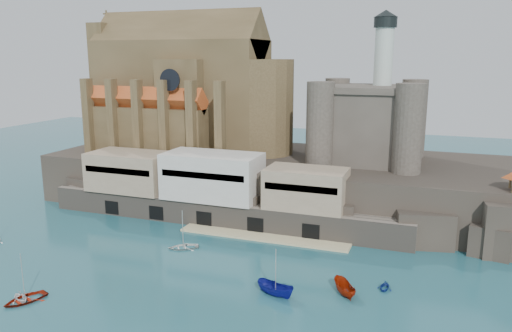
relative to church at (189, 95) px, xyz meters
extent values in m
plane|color=#1A4D58|center=(24.13, -41.85, -22.13)|extent=(300.00, 300.00, 0.00)
cube|color=black|center=(24.13, -1.85, -17.13)|extent=(100.00, 34.00, 10.00)
cube|color=black|center=(-13.87, -18.35, -19.13)|extent=(9.00, 5.00, 6.00)
cube|color=black|center=(2.13, -18.35, -19.13)|extent=(9.00, 5.00, 6.00)
cube|color=black|center=(19.13, -18.35, -19.13)|extent=(9.00, 5.00, 6.00)
cube|color=black|center=(36.13, -18.35, -19.13)|extent=(9.00, 5.00, 6.00)
cube|color=black|center=(52.13, -18.35, -19.13)|extent=(9.00, 5.00, 6.00)
cube|color=#6E6358|center=(16.13, -19.35, -19.88)|extent=(70.00, 6.00, 4.50)
cube|color=#C6B684|center=(26.13, -23.85, -21.98)|extent=(30.00, 4.00, 0.40)
cube|color=black|center=(-5.87, -22.25, -20.53)|extent=(3.00, 0.40, 2.60)
cube|color=black|center=(4.13, -22.25, -20.53)|extent=(3.00, 0.40, 2.60)
cube|color=black|center=(14.13, -22.25, -20.53)|extent=(3.00, 0.40, 2.60)
cube|color=black|center=(24.13, -22.25, -20.53)|extent=(3.00, 0.40, 2.60)
cube|color=black|center=(34.13, -22.25, -20.53)|extent=(3.00, 0.40, 2.60)
cube|color=gray|center=(-3.87, -18.35, -13.88)|extent=(16.00, 9.00, 7.50)
cube|color=beige|center=(14.13, -18.35, -13.38)|extent=(18.00, 9.00, 8.50)
cube|color=gray|center=(32.13, -18.35, -14.13)|extent=(14.00, 8.00, 7.00)
cube|color=#4B3C23|center=(-1.87, 0.15, -0.13)|extent=(38.00, 14.00, 24.00)
cube|color=#4B3C23|center=(-1.87, 0.15, 11.87)|extent=(38.00, 13.01, 13.01)
cylinder|color=#4B3C23|center=(17.13, 0.15, -2.13)|extent=(14.00, 14.00, 20.00)
cube|color=#4B3C23|center=(2.13, 0.15, -2.13)|extent=(10.00, 20.00, 20.00)
cube|color=#4B3C23|center=(-5.87, -9.35, -7.13)|extent=(28.00, 5.00, 10.00)
cube|color=#4B3C23|center=(-5.87, 9.65, -7.13)|extent=(28.00, 5.00, 10.00)
cube|color=#AF471E|center=(-5.87, -9.35, -0.53)|extent=(28.00, 5.66, 5.66)
cube|color=#AF471E|center=(-5.87, 9.65, -0.53)|extent=(28.00, 5.66, 5.66)
cube|color=#4B3C23|center=(-20.87, 0.15, 1.87)|extent=(4.00, 10.00, 28.00)
cylinder|color=black|center=(2.13, -11.90, 3.87)|extent=(4.40, 0.30, 4.40)
cube|color=#4B3C23|center=(-17.87, -12.35, -4.13)|extent=(1.60, 2.20, 16.00)
cube|color=#4B3C23|center=(-11.67, -12.35, -4.13)|extent=(1.60, 2.20, 16.00)
cube|color=#4B3C23|center=(-5.47, -12.35, -4.13)|extent=(1.60, 2.20, 16.00)
cube|color=#4B3C23|center=(0.73, -12.35, -4.13)|extent=(1.60, 2.20, 16.00)
cube|color=#4B3C23|center=(6.93, -12.35, -4.13)|extent=(1.60, 2.20, 16.00)
cube|color=#4B3C23|center=(13.13, -12.35, -4.13)|extent=(1.60, 2.20, 16.00)
cube|color=#423C34|center=(40.13, -0.85, -5.13)|extent=(16.00, 16.00, 14.00)
cube|color=#423C34|center=(40.13, -0.85, 2.27)|extent=(17.00, 17.00, 1.20)
cylinder|color=#423C34|center=(32.13, -8.85, -4.13)|extent=(5.20, 5.20, 16.00)
cylinder|color=#423C34|center=(48.13, -8.85, -4.13)|extent=(5.20, 5.20, 16.00)
cylinder|color=#423C34|center=(32.13, 7.15, -4.13)|extent=(5.20, 5.20, 16.00)
cylinder|color=#423C34|center=(48.13, 7.15, -4.13)|extent=(5.20, 5.20, 16.00)
cylinder|color=silver|center=(42.13, 1.15, 7.87)|extent=(3.60, 3.60, 12.00)
cylinder|color=black|center=(42.13, 1.15, 14.87)|extent=(4.40, 4.40, 2.00)
cone|color=black|center=(42.13, 1.15, 16.47)|extent=(4.60, 4.60, 1.40)
cube|color=black|center=(62.13, -18.85, -19.63)|extent=(6.00, 5.00, 5.00)
cylinder|color=#4B3C23|center=(64.53, -17.45, -11.83)|extent=(0.36, 0.36, 3.20)
cylinder|color=#4B3C23|center=(64.53, -14.25, -11.83)|extent=(0.36, 0.36, 3.20)
imported|color=maroon|center=(5.06, -55.82, -22.13)|extent=(4.03, 2.51, 5.45)
imported|color=white|center=(4.41, -55.90, -22.13)|extent=(2.50, 3.07, 3.08)
imported|color=navy|center=(34.61, -43.25, -22.13)|extent=(2.71, 2.68, 5.62)
imported|color=#8D1D05|center=(42.98, -39.76, -22.13)|extent=(2.66, 2.68, 5.06)
imported|color=silver|center=(15.48, -32.87, -22.13)|extent=(2.79, 3.54, 4.97)
imported|color=navy|center=(47.87, -36.60, -22.13)|extent=(2.63, 1.80, 2.85)
camera|label=1|loc=(52.88, -100.61, 8.43)|focal=35.00mm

